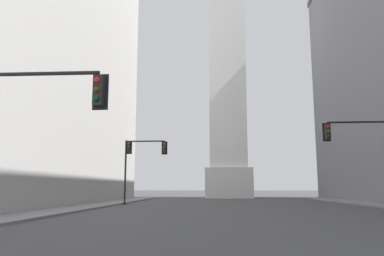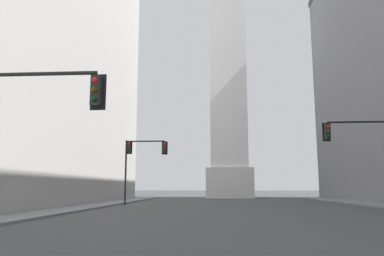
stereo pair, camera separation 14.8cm
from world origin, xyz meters
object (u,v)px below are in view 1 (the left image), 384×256
at_px(traffic_light_near_left, 11,108).
at_px(traffic_light_mid_left, 139,156).
at_px(traffic_light_mid_right, 377,141).
at_px(obelisk, 226,26).

relative_size(traffic_light_near_left, traffic_light_mid_left, 0.92).
xyz_separation_m(traffic_light_mid_right, traffic_light_mid_left, (-18.84, 10.21, -0.03)).
bearing_deg(traffic_light_mid_left, traffic_light_mid_right, -28.47).
bearing_deg(obelisk, traffic_light_near_left, -101.08).
relative_size(traffic_light_mid_right, traffic_light_mid_left, 1.00).
height_order(traffic_light_near_left, traffic_light_mid_left, traffic_light_mid_left).
xyz_separation_m(obelisk, traffic_light_mid_left, (-9.62, -23.62, -24.01)).
xyz_separation_m(obelisk, traffic_light_near_left, (-9.34, -47.73, -24.34)).
relative_size(obelisk, traffic_light_mid_right, 9.51).
xyz_separation_m(traffic_light_near_left, traffic_light_mid_right, (18.56, 13.89, 0.37)).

